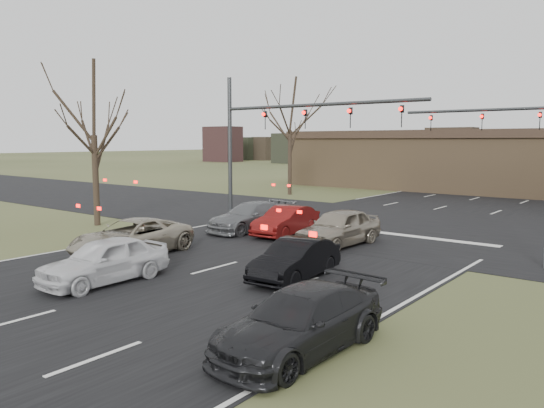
# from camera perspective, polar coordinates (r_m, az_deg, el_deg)

# --- Properties ---
(ground) EXTENTS (360.00, 360.00, 0.00)m
(ground) POSITION_cam_1_polar(r_m,az_deg,el_deg) (16.61, -13.49, -8.70)
(ground) COLOR #424A27
(ground) RESTS_ON ground
(road_cross) EXTENTS (200.00, 14.00, 0.02)m
(road_cross) POSITION_cam_1_polar(r_m,az_deg,el_deg) (28.21, 11.17, -2.23)
(road_cross) COLOR black
(road_cross) RESTS_ON ground
(building) EXTENTS (42.40, 10.40, 5.30)m
(building) POSITION_cam_1_polar(r_m,az_deg,el_deg) (49.04, 25.79, 4.14)
(building) COLOR #7F6344
(building) RESTS_ON ground
(mast_arm_near) EXTENTS (12.12, 0.24, 8.00)m
(mast_arm_near) POSITION_cam_1_polar(r_m,az_deg,el_deg) (29.00, 0.23, 8.18)
(mast_arm_near) COLOR #383A3D
(mast_arm_near) RESTS_ON ground
(tree_left_near) EXTENTS (5.10, 5.10, 8.50)m
(tree_left_near) POSITION_cam_1_polar(r_m,az_deg,el_deg) (28.95, -18.75, 10.78)
(tree_left_near) COLOR black
(tree_left_near) RESTS_ON ground
(tree_left_far) EXTENTS (5.70, 5.70, 9.50)m
(tree_left_far) POSITION_cam_1_polar(r_m,az_deg,el_deg) (43.35, 1.95, 10.73)
(tree_left_far) COLOR black
(tree_left_far) RESTS_ON ground
(car_silver_suv) EXTENTS (2.67, 5.17, 1.39)m
(car_silver_suv) POSITION_cam_1_polar(r_m,az_deg,el_deg) (21.07, -14.86, -3.51)
(car_silver_suv) COLOR #A59C86
(car_silver_suv) RESTS_ON ground
(car_white_sedan) EXTENTS (1.73, 4.19, 1.42)m
(car_white_sedan) POSITION_cam_1_polar(r_m,az_deg,el_deg) (17.29, -17.56, -5.79)
(car_white_sedan) COLOR silver
(car_white_sedan) RESTS_ON ground
(car_black_hatch) EXTENTS (1.71, 3.97, 1.27)m
(car_black_hatch) POSITION_cam_1_polar(r_m,az_deg,el_deg) (16.95, 2.54, -5.99)
(car_black_hatch) COLOR black
(car_black_hatch) RESTS_ON ground
(car_charcoal_sedan) EXTENTS (2.03, 4.60, 1.31)m
(car_charcoal_sedan) POSITION_cam_1_polar(r_m,az_deg,el_deg) (11.31, 3.08, -12.47)
(car_charcoal_sedan) COLOR black
(car_charcoal_sedan) RESTS_ON ground
(car_grey_ahead) EXTENTS (2.44, 5.01, 1.40)m
(car_grey_ahead) POSITION_cam_1_polar(r_m,az_deg,el_deg) (25.86, -2.24, -1.38)
(car_grey_ahead) COLOR slate
(car_grey_ahead) RESTS_ON ground
(car_red_ahead) EXTENTS (1.82, 4.22, 1.35)m
(car_red_ahead) POSITION_cam_1_polar(r_m,az_deg,el_deg) (24.70, 1.53, -1.83)
(car_red_ahead) COLOR #650F0E
(car_red_ahead) RESTS_ON ground
(car_silver_ahead) EXTENTS (2.00, 4.62, 1.55)m
(car_silver_ahead) POSITION_cam_1_polar(r_m,az_deg,el_deg) (22.37, 7.20, -2.53)
(car_silver_ahead) COLOR gray
(car_silver_ahead) RESTS_ON ground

